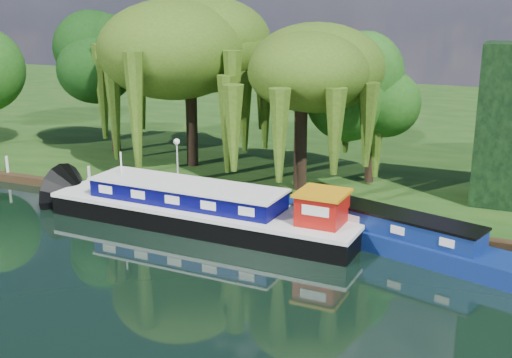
% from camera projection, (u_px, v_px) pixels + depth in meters
% --- Properties ---
extents(ground, '(120.00, 120.00, 0.00)m').
position_uv_depth(ground, '(44.00, 254.00, 27.29)').
color(ground, black).
extents(far_bank, '(120.00, 52.00, 0.45)m').
position_uv_depth(far_bank, '(306.00, 118.00, 57.24)').
color(far_bank, '#15380F').
rests_on(far_bank, ground).
extents(dutch_barge, '(15.69, 4.16, 3.28)m').
position_uv_depth(dutch_barge, '(205.00, 210.00, 30.41)').
color(dutch_barge, black).
rests_on(dutch_barge, ground).
extents(narrowboat, '(12.45, 5.65, 1.81)m').
position_uv_depth(narrowboat, '(383.00, 232.00, 27.99)').
color(narrowboat, navy).
rests_on(narrowboat, ground).
extents(willow_left, '(8.09, 8.09, 9.69)m').
position_uv_depth(willow_left, '(190.00, 51.00, 38.21)').
color(willow_left, black).
rests_on(willow_left, far_bank).
extents(willow_right, '(6.55, 6.55, 7.98)m').
position_uv_depth(willow_right, '(302.00, 82.00, 33.51)').
color(willow_right, black).
rests_on(willow_right, far_bank).
extents(tree_far_mid, '(5.20, 5.20, 8.51)m').
position_uv_depth(tree_far_mid, '(111.00, 64.00, 42.27)').
color(tree_far_mid, black).
rests_on(tree_far_mid, far_bank).
extents(tree_far_right, '(4.38, 4.38, 7.16)m').
position_uv_depth(tree_far_right, '(373.00, 95.00, 35.13)').
color(tree_far_right, black).
rests_on(tree_far_right, far_bank).
extents(lamppost, '(0.36, 0.36, 2.56)m').
position_uv_depth(lamppost, '(177.00, 149.00, 35.71)').
color(lamppost, silver).
rests_on(lamppost, far_bank).
extents(mooring_posts, '(19.16, 0.16, 1.00)m').
position_uv_depth(mooring_posts, '(142.00, 182.00, 34.64)').
color(mooring_posts, silver).
rests_on(mooring_posts, far_bank).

